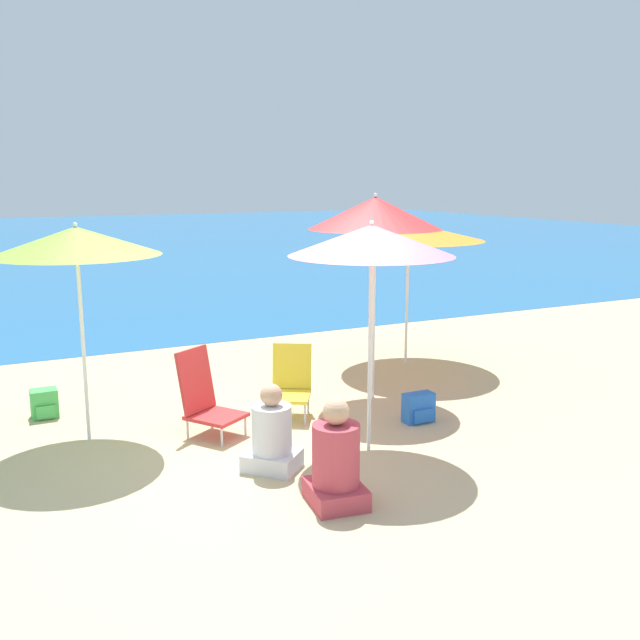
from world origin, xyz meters
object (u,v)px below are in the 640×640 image
(beach_umbrella_red, at_px, (375,213))
(beach_umbrella_lime, at_px, (76,241))
(beach_chair_yellow, at_px, (291,382))
(person_seated_far, at_px, (336,463))
(person_seated_near, at_px, (272,436))
(beach_umbrella_pink, at_px, (371,241))
(backpack_blue, at_px, (419,408))
(beach_chair_red, at_px, (205,397))
(backpack_green, at_px, (44,404))
(beach_umbrella_orange, at_px, (409,232))

(beach_umbrella_red, height_order, beach_umbrella_lime, beach_umbrella_red)
(beach_umbrella_lime, xyz_separation_m, beach_chair_yellow, (2.10, -0.18, -1.58))
(beach_umbrella_lime, relative_size, person_seated_far, 2.46)
(person_seated_near, height_order, person_seated_far, person_seated_far)
(beach_umbrella_pink, xyz_separation_m, backpack_blue, (0.87, 0.44, -1.83))
(beach_umbrella_red, bearing_deg, beach_umbrella_lime, 179.81)
(beach_chair_yellow, distance_m, person_seated_near, 1.49)
(person_seated_far, bearing_deg, beach_umbrella_red, 60.95)
(beach_umbrella_red, distance_m, beach_chair_red, 2.78)
(beach_chair_yellow, xyz_separation_m, backpack_green, (-2.41, 1.10, -0.22))
(beach_chair_yellow, distance_m, backpack_green, 2.66)
(beach_umbrella_red, xyz_separation_m, backpack_blue, (-0.02, -0.99, -1.99))
(beach_umbrella_pink, distance_m, person_seated_near, 1.95)
(backpack_blue, bearing_deg, beach_umbrella_pink, -153.00)
(beach_umbrella_orange, relative_size, beach_chair_red, 2.35)
(beach_chair_yellow, bearing_deg, beach_umbrella_lime, -154.62)
(beach_umbrella_pink, height_order, person_seated_near, beach_umbrella_pink)
(beach_umbrella_lime, distance_m, backpack_green, 2.05)
(person_seated_far, bearing_deg, beach_umbrella_lime, 130.80)
(beach_umbrella_lime, bearing_deg, beach_umbrella_orange, 14.18)
(beach_umbrella_lime, distance_m, person_seated_near, 2.58)
(beach_umbrella_lime, bearing_deg, beach_chair_red, -17.55)
(beach_chair_red, bearing_deg, backpack_blue, -50.23)
(beach_umbrella_pink, height_order, beach_chair_red, beach_umbrella_pink)
(beach_umbrella_orange, xyz_separation_m, beach_umbrella_pink, (-2.08, -2.56, 0.15))
(beach_chair_yellow, bearing_deg, person_seated_near, -90.39)
(beach_chair_yellow, bearing_deg, beach_umbrella_red, 38.54)
(beach_umbrella_lime, relative_size, backpack_green, 6.91)
(backpack_green, relative_size, backpack_blue, 0.94)
(beach_chair_yellow, xyz_separation_m, person_seated_near, (-0.76, -1.28, -0.07))
(beach_umbrella_pink, xyz_separation_m, person_seated_near, (-1.00, -0.02, -1.67))
(beach_umbrella_lime, height_order, backpack_blue, beach_umbrella_lime)
(beach_umbrella_pink, relative_size, person_seated_near, 2.76)
(beach_umbrella_red, bearing_deg, beach_umbrella_pink, -121.81)
(beach_umbrella_orange, bearing_deg, beach_umbrella_pink, -129.20)
(beach_chair_red, bearing_deg, beach_umbrella_pink, -74.25)
(beach_chair_red, bearing_deg, beach_chair_yellow, -23.73)
(beach_umbrella_orange, bearing_deg, backpack_green, -177.67)
(beach_umbrella_pink, relative_size, beach_chair_yellow, 2.84)
(beach_umbrella_pink, distance_m, backpack_green, 4.00)
(beach_umbrella_pink, distance_m, beach_chair_yellow, 2.06)
(backpack_green, bearing_deg, beach_chair_yellow, -24.52)
(beach_chair_red, distance_m, backpack_blue, 2.23)
(beach_umbrella_orange, relative_size, person_seated_far, 2.35)
(beach_umbrella_red, relative_size, backpack_blue, 7.20)
(beach_umbrella_red, bearing_deg, beach_umbrella_orange, 43.25)
(beach_chair_red, bearing_deg, beach_umbrella_orange, -9.44)
(beach_umbrella_red, relative_size, beach_umbrella_pink, 1.09)
(beach_chair_yellow, height_order, backpack_blue, beach_chair_yellow)
(beach_umbrella_pink, height_order, person_seated_far, beach_umbrella_pink)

